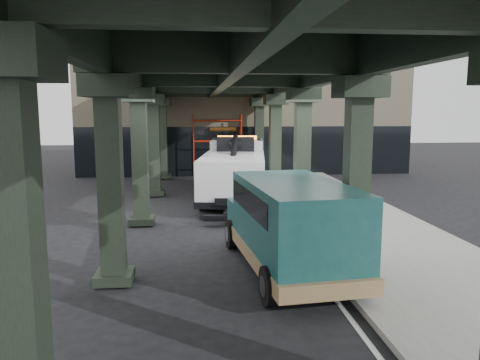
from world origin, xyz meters
TOP-DOWN VIEW (x-y plane):
  - ground at (0.00, 0.00)m, footprint 90.00×90.00m
  - sidewalk at (4.50, 2.00)m, footprint 5.00×40.00m
  - lane_stripe at (1.70, 2.00)m, footprint 0.12×38.00m
  - viaduct at (-0.40, 2.00)m, footprint 7.40×32.00m
  - building at (2.00, 20.00)m, footprint 22.00×10.00m
  - scaffolding at (0.00, 14.64)m, footprint 3.08×0.88m
  - tow_truck at (0.49, 6.81)m, footprint 3.78×9.64m
  - towed_van at (1.01, -3.62)m, footprint 2.95×6.23m

SIDE VIEW (x-z plane):
  - ground at x=0.00m, z-range 0.00..0.00m
  - lane_stripe at x=1.70m, z-range 0.00..0.01m
  - sidewalk at x=4.50m, z-range 0.00..0.15m
  - towed_van at x=1.01m, z-range 0.09..2.54m
  - tow_truck at x=0.49m, z-range -0.04..3.04m
  - scaffolding at x=0.00m, z-range 0.11..4.11m
  - building at x=2.00m, z-range 0.00..8.00m
  - viaduct at x=-0.40m, z-range 2.26..8.66m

